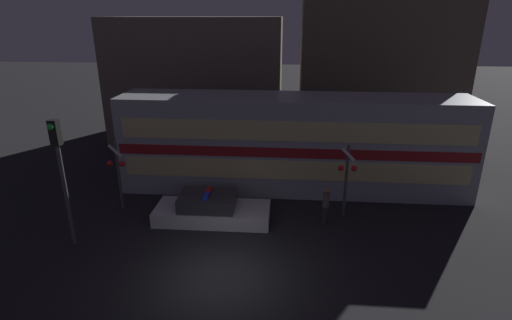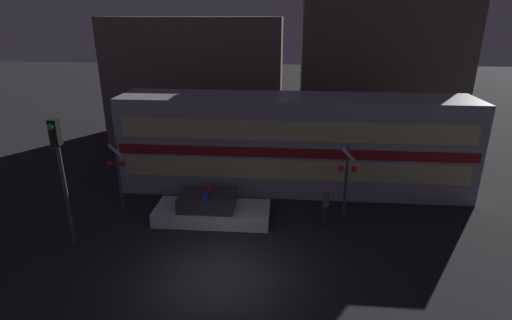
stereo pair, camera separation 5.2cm
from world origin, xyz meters
name	(u,v)px [view 2 (the right image)]	position (x,y,z in m)	size (l,w,h in m)	color
ground_plane	(221,278)	(0.00, 0.00, 0.00)	(120.00, 120.00, 0.00)	black
train	(294,144)	(2.33, 7.53, 2.29)	(16.44, 2.87, 4.58)	#999EA5
police_car	(211,210)	(-1.06, 3.87, 0.47)	(4.76, 1.90, 1.29)	silver
pedestrian	(326,206)	(3.66, 3.95, 0.81)	(0.27, 0.27, 1.58)	#2D2833
crossing_signal_near	(346,176)	(4.50, 4.63, 1.87)	(0.77, 0.31, 3.19)	#4C4C51
crossing_signal_far	(118,170)	(-5.21, 4.55, 1.82)	(0.77, 0.31, 3.10)	#4C4C51
traffic_light_corner	(60,163)	(-5.85, 1.57, 3.25)	(0.30, 0.46, 4.80)	#4C4C51
building_left	(200,79)	(-4.09, 16.34, 4.00)	(11.05, 6.81, 8.00)	#726656
building_center	(381,60)	(7.65, 15.15, 5.48)	(9.82, 4.25, 10.95)	brown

